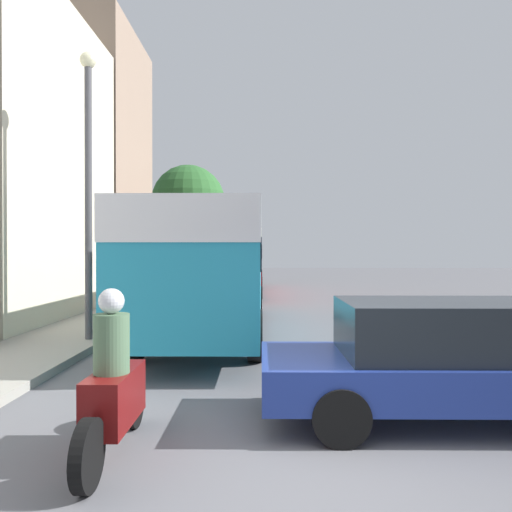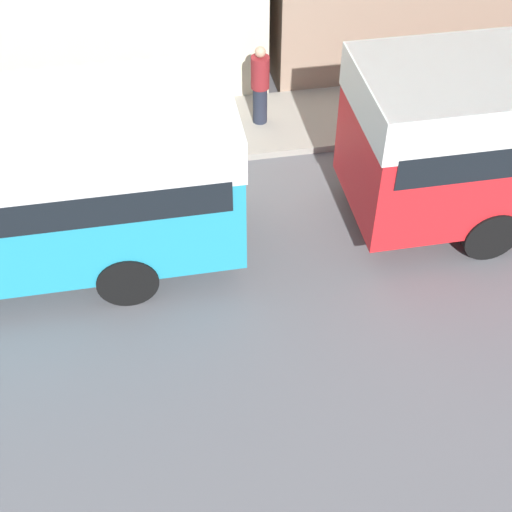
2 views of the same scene
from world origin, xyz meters
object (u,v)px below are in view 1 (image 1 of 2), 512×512
at_px(motorcycle_behind_lead, 113,390).
at_px(pedestrian_near_curb, 139,280).
at_px(bus_lead, 211,258).
at_px(car_crossing, 442,358).
at_px(bus_following, 238,254).

bearing_deg(motorcycle_behind_lead, pedestrian_near_curb, 102.81).
distance_m(bus_lead, motorcycle_behind_lead, 7.70).
height_order(bus_lead, pedestrian_near_curb, bus_lead).
height_order(motorcycle_behind_lead, car_crossing, motorcycle_behind_lead).
distance_m(bus_lead, car_crossing, 7.46).
xyz_separation_m(bus_following, pedestrian_near_curb, (-3.44, -6.71, -0.95)).
bearing_deg(bus_lead, bus_following, 89.68).
bearing_deg(bus_following, motorcycle_behind_lead, -90.89).
height_order(car_crossing, pedestrian_near_curb, pedestrian_near_curb).
xyz_separation_m(bus_lead, motorcycle_behind_lead, (-0.24, -7.59, -1.26)).
bearing_deg(motorcycle_behind_lead, bus_following, 89.11).
bearing_deg(motorcycle_behind_lead, bus_lead, 88.15).
height_order(bus_lead, car_crossing, bus_lead).
relative_size(bus_following, motorcycle_behind_lead, 5.12).
relative_size(bus_lead, bus_following, 0.89).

